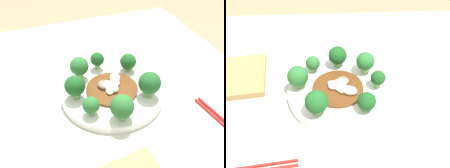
# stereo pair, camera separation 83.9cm
# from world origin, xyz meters

# --- Properties ---
(plate) EXTENTS (0.28, 0.28, 0.02)m
(plate) POSITION_xyz_m (0.04, -0.01, 0.75)
(plate) COLOR white
(plate) RESTS_ON table
(broccoli_north) EXTENTS (0.05, 0.05, 0.07)m
(broccoli_north) POSITION_xyz_m (0.04, 0.09, 0.80)
(broccoli_north) COLOR #7AAD5B
(broccoli_north) RESTS_ON plate
(broccoli_northeast) EXTENTS (0.05, 0.05, 0.07)m
(broccoli_northeast) POSITION_xyz_m (0.12, 0.06, 0.80)
(broccoli_northeast) COLOR #89B76B
(broccoli_northeast) RESTS_ON plate
(broccoli_southwest) EXTENTS (0.06, 0.06, 0.07)m
(broccoli_southwest) POSITION_xyz_m (-0.02, -0.09, 0.80)
(broccoli_southwest) COLOR #89B76B
(broccoli_southwest) RESTS_ON plate
(broccoli_southeast) EXTENTS (0.05, 0.05, 0.05)m
(broccoli_southeast) POSITION_xyz_m (0.11, -0.08, 0.79)
(broccoli_southeast) COLOR #7AAD5B
(broccoli_southeast) RESTS_ON plate
(broccoli_east) EXTENTS (0.04, 0.04, 0.05)m
(broccoli_east) POSITION_xyz_m (0.15, 0.00, 0.79)
(broccoli_east) COLOR #89B76B
(broccoli_east) RESTS_ON plate
(broccoli_northwest) EXTENTS (0.04, 0.04, 0.05)m
(broccoli_northwest) POSITION_xyz_m (-0.03, 0.07, 0.79)
(broccoli_northwest) COLOR #70A356
(broccoli_northwest) RESTS_ON plate
(broccoli_west) EXTENTS (0.06, 0.06, 0.07)m
(broccoli_west) POSITION_xyz_m (-0.07, 0.01, 0.80)
(broccoli_west) COLOR #89B76B
(broccoli_west) RESTS_ON plate
(stirfry_center) EXTENTS (0.14, 0.14, 0.02)m
(stirfry_center) POSITION_xyz_m (0.04, -0.01, 0.77)
(stirfry_center) COLOR #5B3314
(stirfry_center) RESTS_ON plate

